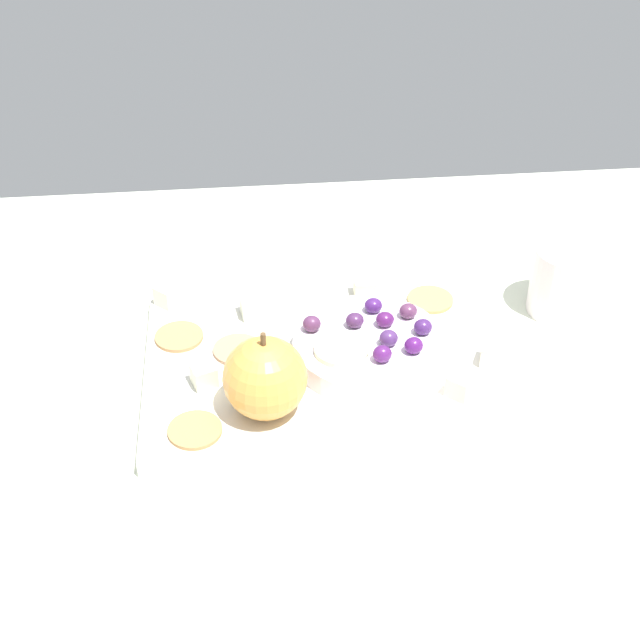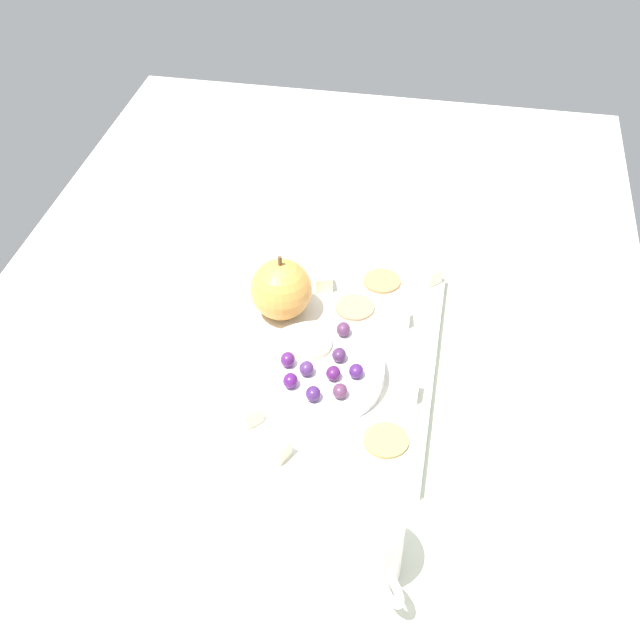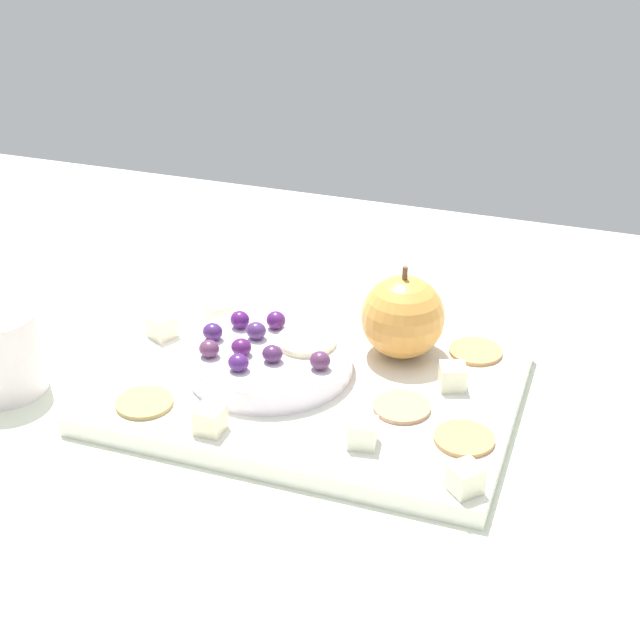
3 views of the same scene
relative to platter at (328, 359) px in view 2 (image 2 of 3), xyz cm
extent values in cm
cube|color=silver|center=(-1.25, 3.86, -3.28)|extent=(144.93, 87.84, 4.77)
cube|color=silver|center=(0.00, 0.00, 0.00)|extent=(36.32, 25.91, 1.79)
cylinder|color=white|center=(-4.22, 0.30, 2.07)|extent=(15.22, 15.22, 2.34)
sphere|color=gold|center=(6.40, 7.13, 4.81)|extent=(7.82, 7.82, 7.82)
cylinder|color=brown|center=(6.40, 7.13, 9.32)|extent=(0.50, 0.50, 1.20)
cube|color=#EBE7C5|center=(16.16, -10.95, 2.02)|extent=(3.17, 3.17, 2.24)
cube|color=#F9E9C7|center=(-16.37, 2.58, 2.02)|extent=(2.99, 2.99, 2.24)
cube|color=#EEEEC9|center=(12.19, 2.85, 2.02)|extent=(2.87, 2.87, 2.24)
cube|color=#F9F1C5|center=(-5.24, -10.28, 2.02)|extent=(2.29, 2.29, 2.24)
cube|color=#F0E2C4|center=(-12.11, 6.77, 2.02)|extent=(3.16, 3.16, 2.24)
cube|color=white|center=(7.17, -7.90, 2.02)|extent=(2.56, 2.56, 2.24)
cylinder|color=tan|center=(8.87, -1.91, 1.10)|extent=(5.00, 5.00, 0.40)
cylinder|color=#B3804F|center=(14.85, -4.68, 1.10)|extent=(5.00, 5.00, 0.40)
cylinder|color=tan|center=(-12.29, -8.62, 1.10)|extent=(5.00, 5.00, 0.40)
cylinder|color=tan|center=(13.05, 9.45, 1.10)|extent=(5.00, 5.00, 0.40)
ellipsoid|color=#532C4F|center=(1.33, -1.61, 4.07)|extent=(1.86, 1.67, 1.68)
ellipsoid|color=#4D1861|center=(-8.18, 2.86, 4.08)|extent=(1.86, 1.67, 1.70)
ellipsoid|color=#47254E|center=(-3.03, -1.82, 4.02)|extent=(1.86, 1.67, 1.56)
ellipsoid|color=#492A60|center=(-5.95, 1.45, 4.07)|extent=(1.86, 1.67, 1.66)
ellipsoid|color=#501D60|center=(-4.95, 4.10, 4.10)|extent=(1.86, 1.67, 1.73)
ellipsoid|color=#41215C|center=(-9.64, -0.02, 4.05)|extent=(1.86, 1.67, 1.64)
ellipsoid|color=#441E63|center=(-5.26, -4.17, 4.01)|extent=(1.86, 1.67, 1.56)
ellipsoid|color=#592F4F|center=(-8.66, -2.87, 4.03)|extent=(1.86, 1.67, 1.58)
ellipsoid|color=#4D1955|center=(-6.08, -1.66, 4.02)|extent=(1.86, 1.67, 1.57)
cylinder|color=beige|center=(-1.26, 2.06, 3.53)|extent=(5.41, 5.41, 0.60)
cylinder|color=white|center=(-27.08, -8.09, 3.02)|extent=(7.69, 7.69, 7.84)
torus|color=white|center=(-31.00, -11.26, 3.02)|extent=(3.61, 3.14, 4.00)
camera|label=1|loc=(7.55, 70.10, 58.42)|focal=50.75mm
camera|label=2|loc=(-71.40, -12.25, 71.71)|focal=46.85mm
camera|label=3|loc=(24.45, -67.69, 46.51)|focal=52.98mm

